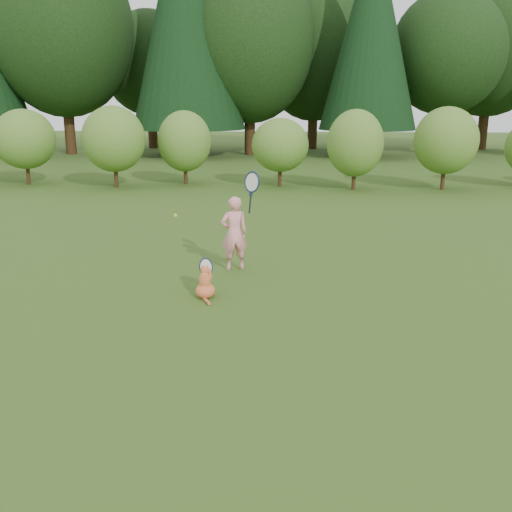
# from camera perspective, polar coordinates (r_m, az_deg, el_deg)

# --- Properties ---
(ground) EXTENTS (100.00, 100.00, 0.00)m
(ground) POSITION_cam_1_polar(r_m,az_deg,el_deg) (8.35, -1.76, -6.07)
(ground) COLOR #325116
(ground) RESTS_ON ground
(shrub_row) EXTENTS (28.00, 3.00, 2.80)m
(shrub_row) POSITION_cam_1_polar(r_m,az_deg,el_deg) (20.81, 1.83, 10.81)
(shrub_row) COLOR #4A7825
(shrub_row) RESTS_ON ground
(woodland_backdrop) EXTENTS (48.00, 10.00, 15.00)m
(woodland_backdrop) POSITION_cam_1_polar(r_m,az_deg,el_deg) (31.06, 2.73, 23.58)
(woodland_backdrop) COLOR black
(woodland_backdrop) RESTS_ON ground
(child) EXTENTS (0.81, 0.56, 2.05)m
(child) POSITION_cam_1_polar(r_m,az_deg,el_deg) (10.45, -2.14, 2.46)
(child) COLOR pink
(child) RESTS_ON ground
(cat) EXTENTS (0.37, 0.75, 0.72)m
(cat) POSITION_cam_1_polar(r_m,az_deg,el_deg) (9.10, -5.11, -2.46)
(cat) COLOR #CD5427
(cat) RESTS_ON ground
(tennis_ball) EXTENTS (0.07, 0.07, 0.07)m
(tennis_ball) POSITION_cam_1_polar(r_m,az_deg,el_deg) (10.14, -8.06, 4.03)
(tennis_ball) COLOR #AFE11A
(tennis_ball) RESTS_ON ground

